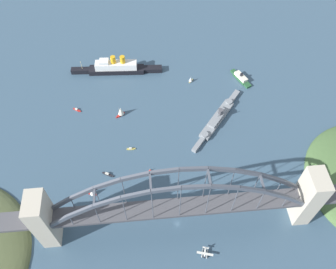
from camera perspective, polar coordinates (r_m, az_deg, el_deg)
The scene contains 13 objects.
ground_plane at distance 275.49m, azimuth 1.58°, elevation -14.45°, with size 1400.00×1400.00×0.00m, color #385166.
harbor_arch_bridge at distance 248.05m, azimuth 1.74°, elevation -11.85°, with size 248.11×19.78×72.16m.
ocean_liner at distance 373.34m, azimuth -8.46°, elevation 10.89°, with size 95.86×14.96×20.41m.
naval_cruiser at distance 329.39m, azimuth 8.16°, elevation 2.67°, with size 57.51×70.46×16.10m.
harbor_ferry_steamer at distance 371.16m, azimuth 11.93°, elevation 9.15°, with size 17.20×28.58×7.75m.
seaplane_taxiing_near_bridge at distance 266.64m, azimuth 6.11°, elevation -18.87°, with size 11.98×8.63×5.14m.
small_boat_0 at distance 361.27m, azimuth 3.77°, elevation 9.06°, with size 5.42×5.89×6.61m.
small_boat_1 at distance 298.09m, azimuth -9.91°, elevation -6.47°, with size 10.01×5.93×2.19m.
small_boat_2 at distance 331.42m, azimuth -7.81°, elevation 3.86°, with size 9.21×8.24×11.45m.
small_boat_3 at distance 346.96m, azimuth -14.80°, elevation 3.98°, with size 7.97×5.84×1.99m.
small_boat_4 at distance 288.80m, azimuth -12.39°, elevation -9.25°, with size 8.07×5.64×8.28m.
small_boat_5 at distance 309.42m, azimuth -6.15°, elevation -2.35°, with size 7.77×1.96×1.98m.
channel_marker_buoy at distance 295.77m, azimuth -2.96°, elevation -5.87°, with size 2.20×2.20×2.75m.
Camera 1 is at (-16.85, -102.56, 255.13)m, focal length 36.95 mm.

